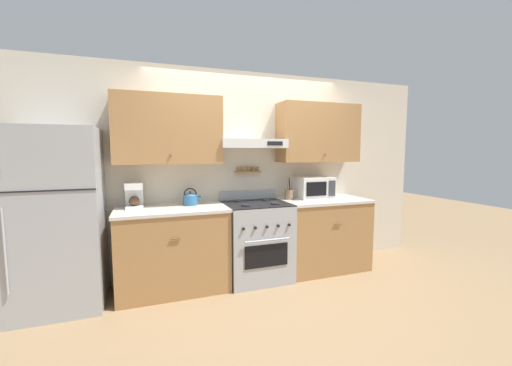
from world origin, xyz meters
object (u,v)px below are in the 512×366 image
object	(u,v)px
coffee_maker	(134,195)
utensil_crock	(289,194)
refrigerator	(57,219)
tea_kettle	(191,199)
microwave	(314,187)
stove_range	(256,240)

from	to	relation	value
coffee_maker	utensil_crock	bearing A→B (deg)	-0.85
refrigerator	tea_kettle	size ratio (longest dim) A/B	8.23
refrigerator	coffee_maker	world-z (taller)	refrigerator
refrigerator	microwave	bearing A→B (deg)	3.47
tea_kettle	coffee_maker	bearing A→B (deg)	177.39
tea_kettle	microwave	distance (m)	1.64
refrigerator	microwave	xyz separation A→B (m)	(2.96, 0.18, 0.18)
tea_kettle	microwave	bearing A→B (deg)	0.62
tea_kettle	utensil_crock	xyz separation A→B (m)	(1.27, 0.00, -0.00)
tea_kettle	coffee_maker	world-z (taller)	coffee_maker
utensil_crock	refrigerator	bearing A→B (deg)	-176.42
microwave	utensil_crock	size ratio (longest dim) A/B	1.72
stove_range	refrigerator	size ratio (longest dim) A/B	0.59
microwave	tea_kettle	bearing A→B (deg)	-179.38
microwave	refrigerator	bearing A→B (deg)	-176.53
refrigerator	utensil_crock	bearing A→B (deg)	3.58
microwave	coffee_maker	bearing A→B (deg)	179.75
stove_range	coffee_maker	bearing A→B (deg)	172.76
stove_range	refrigerator	bearing A→B (deg)	-179.58
stove_range	coffee_maker	world-z (taller)	coffee_maker
refrigerator	coffee_maker	distance (m)	0.76
tea_kettle	coffee_maker	xyz separation A→B (m)	(-0.61, 0.03, 0.07)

